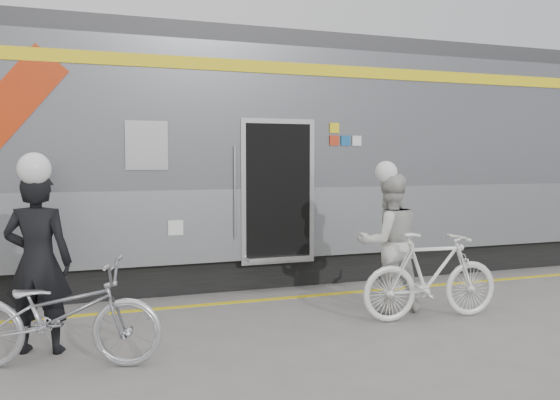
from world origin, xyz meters
name	(u,v)px	position (x,y,z in m)	size (l,w,h in m)	color
ground	(275,349)	(0.00, 0.00, 0.00)	(90.00, 90.00, 0.00)	slate
train	(123,159)	(-1.19, 4.19, 2.05)	(24.00, 3.17, 4.10)	black
safety_strip	(225,303)	(0.00, 2.15, 0.00)	(24.00, 0.12, 0.01)	yellow
man	(38,262)	(-2.39, 0.75, 0.97)	(0.71, 0.46, 1.94)	black
bicycle_left	(59,314)	(-2.19, 0.20, 0.53)	(0.71, 2.03, 1.07)	#B7B9C0
woman	(389,243)	(1.98, 0.99, 0.93)	(0.90, 0.70, 1.86)	silver
bicycle_right	(431,276)	(2.28, 0.44, 0.56)	(0.53, 1.88, 1.13)	white
helmet_man	(35,154)	(-2.39, 0.75, 2.10)	(0.34, 0.34, 0.34)	white
helmet_woman	(390,162)	(1.98, 0.99, 2.01)	(0.30, 0.30, 0.30)	white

